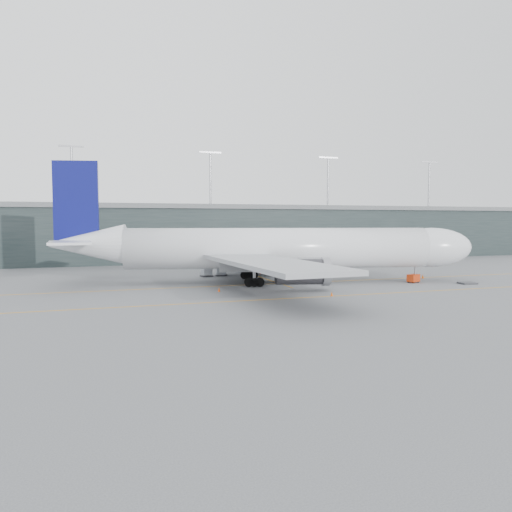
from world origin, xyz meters
name	(u,v)px	position (x,y,z in m)	size (l,w,h in m)	color
ground	(245,282)	(0.00, 0.00, 0.00)	(320.00, 320.00, 0.00)	#525257
taxiline_a	(252,285)	(0.00, -4.00, 0.01)	(160.00, 0.25, 0.02)	orange
taxiline_b	(287,298)	(0.00, -20.00, 0.01)	(160.00, 0.25, 0.02)	orange
taxiline_lead_main	(240,270)	(5.00, 20.00, 0.01)	(0.25, 60.00, 0.02)	orange
terminal	(186,232)	(0.00, 58.00, 7.62)	(240.00, 36.00, 29.00)	#1E2929
main_aircraft	(274,249)	(4.70, -2.24, 5.87)	(73.90, 68.25, 20.91)	white
jet_bridge	(278,245)	(15.79, 25.00, 5.21)	(17.23, 44.44, 6.96)	#303035
gse_cart	(413,278)	(27.72, -10.29, 0.82)	(2.52, 2.09, 1.47)	#B52E0C
baggage_dolly	(467,283)	(35.47, -14.72, 0.16)	(2.73, 2.18, 0.27)	#313236
uld_a	(207,271)	(-4.69, 10.33, 1.06)	(2.53, 2.18, 2.02)	#333237
uld_b	(220,271)	(-1.87, 10.85, 0.91)	(1.91, 1.53, 1.73)	#333237
uld_c	(223,271)	(-1.09, 11.57, 0.84)	(2.15, 1.95, 1.60)	#333237
cone_nose	(423,276)	(33.43, -5.30, 0.40)	(0.50, 0.50, 0.80)	#D34F0B
cone_wing_stbd	(332,294)	(6.90, -19.96, 0.32)	(0.40, 0.40, 0.63)	#D6530B
cone_wing_port	(260,272)	(6.81, 11.70, 0.33)	(0.41, 0.41, 0.66)	#CB3D0B
cone_tail	(219,289)	(-7.38, -10.33, 0.32)	(0.41, 0.41, 0.65)	#F4510D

